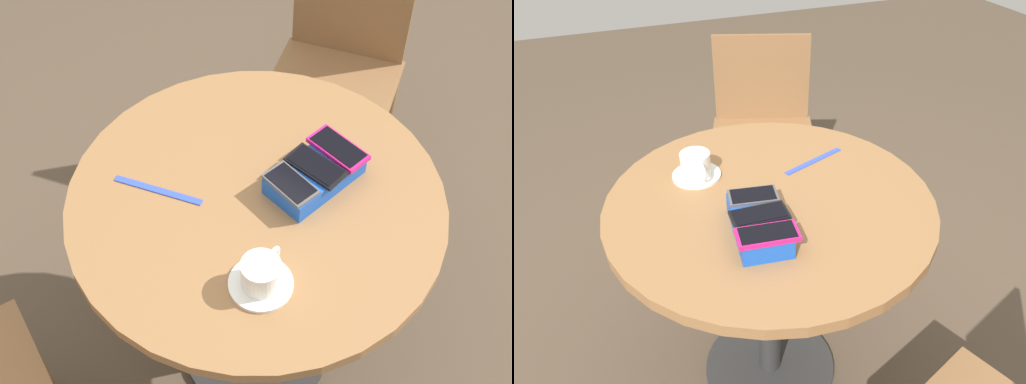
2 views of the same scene
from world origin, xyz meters
TOP-DOWN VIEW (x-y plane):
  - ground_plane at (0.00, 0.00)m, footprint 8.00×8.00m
  - round_table at (0.00, 0.00)m, footprint 0.85×0.85m
  - phone_box at (-0.12, 0.07)m, footprint 0.23×0.15m
  - phone_magenta at (-0.19, 0.08)m, footprint 0.08×0.15m
  - phone_black at (-0.12, 0.07)m, footprint 0.07×0.14m
  - phone_gray at (-0.04, 0.06)m, footprint 0.09×0.13m
  - saucer at (0.17, 0.15)m, footprint 0.13×0.13m
  - coffee_cup at (0.17, 0.15)m, footprint 0.11×0.08m
  - lanyard_strap at (0.12, -0.18)m, footprint 0.09×0.21m
  - chair_near_window at (-0.72, -0.26)m, footprint 0.50×0.50m

SIDE VIEW (x-z plane):
  - ground_plane at x=0.00m, z-range 0.00..0.00m
  - chair_near_window at x=-0.72m, z-range 0.02..0.89m
  - round_table at x=0.00m, z-range 0.21..0.93m
  - lanyard_strap at x=0.12m, z-range 0.71..0.72m
  - saucer at x=0.17m, z-range 0.71..0.72m
  - phone_box at x=-0.12m, z-range 0.71..0.76m
  - coffee_cup at x=0.17m, z-range 0.72..0.79m
  - phone_black at x=-0.12m, z-range 0.76..0.77m
  - phone_gray at x=-0.04m, z-range 0.76..0.77m
  - phone_magenta at x=-0.19m, z-range 0.76..0.77m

